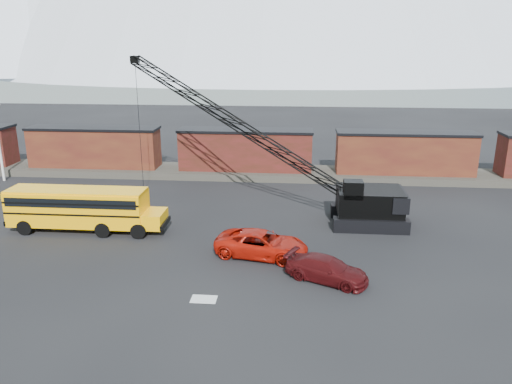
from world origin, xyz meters
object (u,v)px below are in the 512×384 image
maroon_suv (327,269)px  red_pickup (262,244)px  school_bus (83,208)px  crawler_crane (237,124)px

maroon_suv → red_pickup: bearing=76.9°
school_bus → red_pickup: size_ratio=1.94×
school_bus → crawler_crane: 13.42m
maroon_suv → crawler_crane: 15.76m
maroon_suv → crawler_crane: crawler_crane is taller
red_pickup → crawler_crane: crawler_crane is taller
maroon_suv → crawler_crane: (-6.78, 12.73, 6.35)m
crawler_crane → school_bus: bearing=-149.7°
crawler_crane → maroon_suv: bearing=-62.0°
school_bus → crawler_crane: crawler_crane is taller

